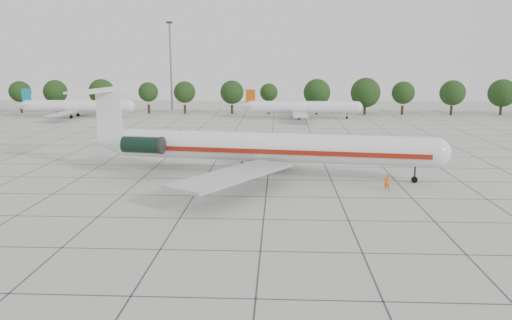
# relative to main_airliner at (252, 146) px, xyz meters

# --- Properties ---
(ground) EXTENTS (260.00, 260.00, 0.00)m
(ground) POSITION_rel_main_airliner_xyz_m (2.11, -10.03, -3.91)
(ground) COLOR #B3B3AB
(ground) RESTS_ON ground
(apron_joints) EXTENTS (170.00, 170.00, 0.02)m
(apron_joints) POSITION_rel_main_airliner_xyz_m (2.11, 4.97, -3.91)
(apron_joints) COLOR #383838
(apron_joints) RESTS_ON ground
(main_airliner) EXTENTS (47.08, 36.81, 11.08)m
(main_airliner) POSITION_rel_main_airliner_xyz_m (0.00, 0.00, 0.00)
(main_airliner) COLOR silver
(main_airliner) RESTS_ON ground
(ground_crew) EXTENTS (0.71, 0.48, 1.89)m
(ground_crew) POSITION_rel_main_airliner_xyz_m (16.01, -6.61, -2.97)
(ground_crew) COLOR orange
(ground_crew) RESTS_ON ground
(bg_airliner_b) EXTENTS (28.24, 27.20, 7.40)m
(bg_airliner_b) POSITION_rel_main_airliner_xyz_m (-49.16, 64.53, -1.00)
(bg_airliner_b) COLOR silver
(bg_airliner_b) RESTS_ON ground
(bg_airliner_c) EXTENTS (28.24, 27.20, 7.40)m
(bg_airliner_c) POSITION_rel_main_airliner_xyz_m (9.38, 64.55, -1.00)
(bg_airliner_c) COLOR silver
(bg_airliner_c) RESTS_ON ground
(tree_line) EXTENTS (249.86, 8.44, 10.22)m
(tree_line) POSITION_rel_main_airliner_xyz_m (-9.58, 74.97, 2.07)
(tree_line) COLOR #332114
(tree_line) RESTS_ON ground
(floodlight_mast) EXTENTS (1.60, 1.60, 25.45)m
(floodlight_mast) POSITION_rel_main_airliner_xyz_m (-27.89, 81.97, 10.37)
(floodlight_mast) COLOR slate
(floodlight_mast) RESTS_ON ground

